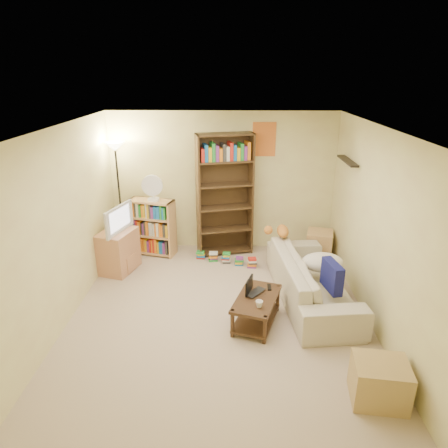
# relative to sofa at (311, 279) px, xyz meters

# --- Properties ---
(room) EXTENTS (4.50, 4.54, 2.52)m
(room) POSITION_rel_sofa_xyz_m (-1.32, -0.37, 1.30)
(room) COLOR tan
(room) RESTS_ON ground
(sofa) EXTENTS (2.41, 1.34, 0.65)m
(sofa) POSITION_rel_sofa_xyz_m (0.00, 0.00, 0.00)
(sofa) COLOR #BFB09E
(sofa) RESTS_ON ground
(navy_pillow) EXTENTS (0.21, 0.44, 0.38)m
(navy_pillow) POSITION_rel_sofa_xyz_m (0.16, -0.47, 0.30)
(navy_pillow) COLOR navy
(navy_pillow) RESTS_ON sofa
(cream_blanket) EXTENTS (0.60, 0.43, 0.26)m
(cream_blanket) POSITION_rel_sofa_xyz_m (0.15, 0.07, 0.23)
(cream_blanket) COLOR silver
(cream_blanket) RESTS_ON sofa
(tabby_cat) EXTENTS (0.51, 0.22, 0.18)m
(tabby_cat) POSITION_rel_sofa_xyz_m (-0.38, 0.82, 0.41)
(tabby_cat) COLOR orange
(tabby_cat) RESTS_ON sofa
(coffee_table) EXTENTS (0.73, 0.98, 0.39)m
(coffee_table) POSITION_rel_sofa_xyz_m (-0.82, -0.62, -0.08)
(coffee_table) COLOR #3E2517
(coffee_table) RESTS_ON ground
(laptop) EXTENTS (0.50, 0.50, 0.02)m
(laptop) POSITION_rel_sofa_xyz_m (-0.80, -0.55, 0.07)
(laptop) COLOR black
(laptop) RESTS_ON coffee_table
(laptop_screen) EXTENTS (0.10, 0.28, 0.19)m
(laptop_screen) POSITION_rel_sofa_xyz_m (-0.92, -0.51, 0.18)
(laptop_screen) COLOR white
(laptop_screen) RESTS_ON laptop
(mug) EXTENTS (0.10, 0.10, 0.09)m
(mug) POSITION_rel_sofa_xyz_m (-0.81, -0.85, 0.11)
(mug) COLOR white
(mug) RESTS_ON coffee_table
(tv_remote) EXTENTS (0.05, 0.16, 0.02)m
(tv_remote) POSITION_rel_sofa_xyz_m (-0.64, -0.37, 0.07)
(tv_remote) COLOR black
(tv_remote) RESTS_ON coffee_table
(tv_stand) EXTENTS (0.63, 0.75, 0.69)m
(tv_stand) POSITION_rel_sofa_xyz_m (-3.02, 0.85, 0.02)
(tv_stand) COLOR tan
(tv_stand) RESTS_ON ground
(television) EXTENTS (0.82, 0.52, 0.44)m
(television) POSITION_rel_sofa_xyz_m (-3.02, 0.85, 0.59)
(television) COLOR black
(television) RESTS_ON tv_stand
(tall_bookshelf) EXTENTS (1.02, 0.55, 2.16)m
(tall_bookshelf) POSITION_rel_sofa_xyz_m (-1.27, 1.58, 0.82)
(tall_bookshelf) COLOR #452F1A
(tall_bookshelf) RESTS_ON ground
(short_bookshelf) EXTENTS (0.85, 0.51, 1.02)m
(short_bookshelf) POSITION_rel_sofa_xyz_m (-2.57, 1.52, 0.18)
(short_bookshelf) COLOR tan
(short_bookshelf) RESTS_ON ground
(desk_fan) EXTENTS (0.36, 0.20, 0.46)m
(desk_fan) POSITION_rel_sofa_xyz_m (-2.51, 1.47, 0.93)
(desk_fan) COLOR white
(desk_fan) RESTS_ON short_bookshelf
(floor_lamp) EXTENTS (0.34, 0.34, 2.02)m
(floor_lamp) POSITION_rel_sofa_xyz_m (-3.12, 1.57, 1.28)
(floor_lamp) COLOR black
(floor_lamp) RESTS_ON ground
(side_table) EXTENTS (0.52, 0.52, 0.50)m
(side_table) POSITION_rel_sofa_xyz_m (0.40, 1.38, -0.08)
(side_table) COLOR tan
(side_table) RESTS_ON ground
(end_cabinet) EXTENTS (0.58, 0.51, 0.44)m
(end_cabinet) POSITION_rel_sofa_xyz_m (0.33, -1.92, -0.10)
(end_cabinet) COLOR tan
(end_cabinet) RESTS_ON ground
(book_stacks) EXTENTS (1.05, 0.46, 0.19)m
(book_stacks) POSITION_rel_sofa_xyz_m (-1.23, 1.14, -0.24)
(book_stacks) COLOR red
(book_stacks) RESTS_ON ground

